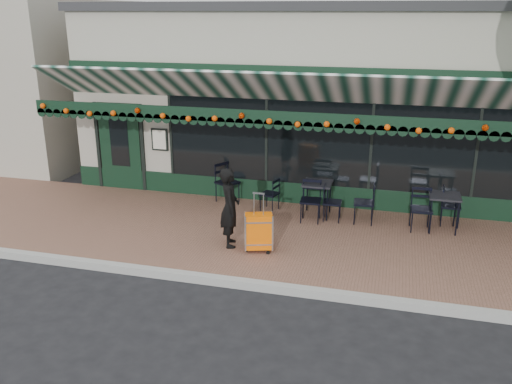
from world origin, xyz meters
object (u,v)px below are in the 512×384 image
(chair_solo, at_px, (227,183))
(woman, at_px, (230,208))
(cafe_table_a, at_px, (445,199))
(cafe_table_b, at_px, (317,186))
(chair_b_left, at_px, (270,194))
(suitcase, at_px, (259,232))
(chair_b_right, at_px, (332,203))
(chair_b_front, at_px, (311,201))
(chair_a_front, at_px, (421,210))
(chair_a_left, at_px, (364,203))
(chair_a_right, at_px, (451,206))

(chair_solo, bearing_deg, woman, -130.82)
(cafe_table_a, relative_size, cafe_table_b, 0.99)
(chair_b_left, xyz_separation_m, chair_solo, (-1.10, 0.29, 0.09))
(suitcase, xyz_separation_m, chair_b_left, (-0.32, 2.23, -0.01))
(cafe_table_b, relative_size, chair_b_right, 0.95)
(chair_b_left, distance_m, chair_b_front, 1.11)
(chair_a_front, distance_m, chair_b_front, 2.30)
(woman, height_order, cafe_table_a, woman)
(chair_a_left, height_order, chair_b_left, chair_a_left)
(chair_a_right, height_order, chair_a_front, chair_a_front)
(suitcase, bearing_deg, woman, 151.02)
(chair_a_front, bearing_deg, chair_a_left, 169.32)
(chair_a_right, bearing_deg, cafe_table_b, 96.74)
(cafe_table_b, bearing_deg, chair_a_left, -9.04)
(chair_b_left, bearing_deg, chair_b_right, 93.62)
(chair_a_left, height_order, chair_b_front, chair_b_front)
(woman, height_order, chair_solo, woman)
(cafe_table_b, distance_m, chair_a_front, 2.25)
(woman, distance_m, chair_solo, 2.55)
(cafe_table_a, xyz_separation_m, cafe_table_b, (-2.66, 0.16, 0.00))
(cafe_table_b, xyz_separation_m, chair_b_left, (-1.10, 0.08, -0.31))
(cafe_table_a, relative_size, chair_b_right, 0.95)
(chair_solo, bearing_deg, cafe_table_b, -69.13)
(suitcase, height_order, chair_solo, suitcase)
(chair_a_left, relative_size, chair_b_right, 1.10)
(chair_a_right, height_order, chair_b_right, chair_a_right)
(chair_b_front, bearing_deg, chair_b_left, 152.90)
(chair_a_left, bearing_deg, chair_b_front, -83.22)
(chair_a_left, bearing_deg, cafe_table_b, -102.37)
(woman, bearing_deg, chair_solo, -1.07)
(chair_a_front, xyz_separation_m, chair_b_front, (-2.29, -0.06, 0.00))
(chair_b_left, distance_m, chair_solo, 1.14)
(chair_solo, bearing_deg, chair_a_left, -69.00)
(suitcase, distance_m, chair_b_left, 2.25)
(chair_b_left, height_order, chair_b_front, chair_b_front)
(cafe_table_b, distance_m, chair_a_right, 2.85)
(cafe_table_b, xyz_separation_m, chair_a_right, (2.83, 0.17, -0.27))
(woman, height_order, chair_a_right, woman)
(chair_a_left, relative_size, chair_solo, 0.94)
(cafe_table_a, distance_m, chair_b_left, 3.78)
(cafe_table_b, bearing_deg, suitcase, -109.88)
(chair_a_left, xyz_separation_m, chair_b_left, (-2.14, 0.24, -0.07))
(chair_a_right, xyz_separation_m, chair_b_left, (-3.93, -0.10, -0.04))
(chair_a_left, xyz_separation_m, chair_b_right, (-0.67, -0.04, -0.04))
(chair_b_left, distance_m, chair_b_right, 1.49)
(cafe_table_b, height_order, chair_b_right, chair_b_right)
(suitcase, height_order, chair_b_front, suitcase)
(chair_b_front, relative_size, chair_solo, 0.96)
(cafe_table_b, xyz_separation_m, chair_a_front, (2.21, -0.30, -0.24))
(chair_b_right, distance_m, chair_solo, 2.63)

